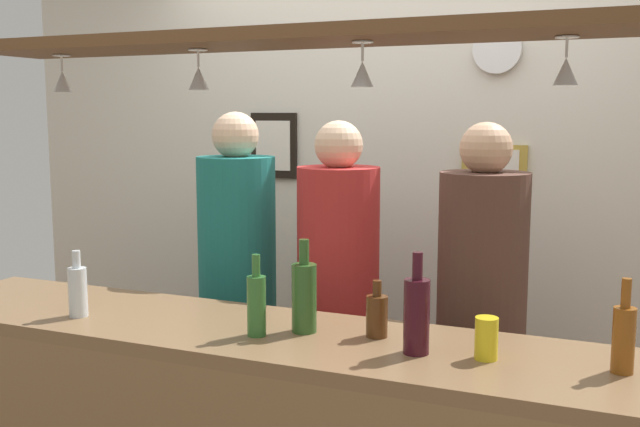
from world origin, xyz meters
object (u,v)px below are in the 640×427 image
(person_left_teal_shirt, at_px, (237,268))
(bottle_beer_brown_stubby, at_px, (377,315))
(drink_can, at_px, (486,338))
(bottle_beer_green_import, at_px, (255,303))
(bottle_soda_clear, at_px, (78,290))
(person_right_brown_shirt, at_px, (482,297))
(picture_frame_caricature, at_px, (274,146))
(bottle_champagne_green, at_px, (304,296))
(wall_clock, at_px, (497,49))
(picture_frame_lower_pair, at_px, (494,164))
(bottle_beer_amber_tall, at_px, (624,337))
(person_middle_red_shirt, at_px, (338,282))
(bottle_wine_dark_red, at_px, (417,314))

(person_left_teal_shirt, relative_size, bottle_beer_brown_stubby, 9.53)
(drink_can, bearing_deg, bottle_beer_green_import, -175.47)
(person_left_teal_shirt, height_order, bottle_soda_clear, person_left_teal_shirt)
(person_right_brown_shirt, xyz_separation_m, picture_frame_caricature, (-1.23, 0.69, 0.53))
(person_left_teal_shirt, bearing_deg, drink_can, -30.87)
(bottle_champagne_green, relative_size, drink_can, 2.46)
(person_left_teal_shirt, relative_size, bottle_soda_clear, 7.46)
(bottle_champagne_green, relative_size, bottle_beer_green_import, 1.15)
(bottle_beer_green_import, relative_size, wall_clock, 1.18)
(picture_frame_lower_pair, bearing_deg, drink_can, -80.79)
(bottle_beer_amber_tall, xyz_separation_m, picture_frame_caricature, (-1.73, 1.38, 0.43))
(person_left_teal_shirt, xyz_separation_m, person_middle_red_shirt, (0.48, 0.00, -0.02))
(person_right_brown_shirt, xyz_separation_m, picture_frame_lower_pair, (-0.08, 0.69, 0.46))
(person_left_teal_shirt, xyz_separation_m, bottle_wine_dark_red, (1.02, -0.75, 0.10))
(person_right_brown_shirt, distance_m, bottle_beer_green_import, 0.97)
(bottle_beer_green_import, relative_size, picture_frame_caricature, 0.76)
(bottle_wine_dark_red, distance_m, drink_can, 0.21)
(wall_clock, bearing_deg, bottle_wine_dark_red, -88.65)
(bottle_beer_brown_stubby, height_order, wall_clock, wall_clock)
(bottle_soda_clear, distance_m, picture_frame_lower_pair, 1.93)
(picture_frame_caricature, xyz_separation_m, wall_clock, (1.14, -0.01, 0.46))
(person_right_brown_shirt, distance_m, bottle_beer_amber_tall, 0.86)
(bottle_beer_amber_tall, height_order, picture_frame_caricature, picture_frame_caricature)
(bottle_beer_green_import, xyz_separation_m, picture_frame_lower_pair, (0.48, 1.47, 0.36))
(person_left_teal_shirt, bearing_deg, bottle_beer_amber_tall, -23.77)
(picture_frame_caricature, bearing_deg, bottle_beer_brown_stubby, -52.60)
(bottle_soda_clear, xyz_separation_m, drink_can, (1.37, 0.10, -0.03))
(person_middle_red_shirt, height_order, bottle_beer_green_import, person_middle_red_shirt)
(bottle_champagne_green, xyz_separation_m, bottle_beer_green_import, (-0.13, -0.10, -0.01))
(bottle_soda_clear, xyz_separation_m, bottle_beer_amber_tall, (1.73, 0.13, 0.01))
(bottle_soda_clear, distance_m, picture_frame_caricature, 1.57)
(picture_frame_lower_pair, bearing_deg, bottle_beer_green_import, -108.13)
(person_left_teal_shirt, height_order, picture_frame_lower_pair, person_left_teal_shirt)
(drink_can, distance_m, picture_frame_lower_pair, 1.48)
(bottle_beer_brown_stubby, height_order, picture_frame_caricature, picture_frame_caricature)
(wall_clock, bearing_deg, person_right_brown_shirt, -82.89)
(bottle_beer_amber_tall, bearing_deg, bottle_beer_brown_stubby, 176.25)
(bottle_soda_clear, xyz_separation_m, picture_frame_caricature, (0.00, 1.51, 0.43))
(person_left_teal_shirt, distance_m, person_middle_red_shirt, 0.48)
(bottle_wine_dark_red, bearing_deg, person_middle_red_shirt, 125.65)
(person_right_brown_shirt, relative_size, drink_can, 13.76)
(bottle_beer_amber_tall, bearing_deg, picture_frame_lower_pair, 113.06)
(bottle_champagne_green, height_order, picture_frame_caricature, picture_frame_caricature)
(person_left_teal_shirt, height_order, bottle_beer_green_import, person_left_teal_shirt)
(picture_frame_caricature, bearing_deg, person_right_brown_shirt, -29.26)
(bottle_beer_amber_tall, bearing_deg, drink_can, -174.73)
(person_right_brown_shirt, bearing_deg, bottle_beer_green_import, -125.82)
(bottle_beer_green_import, distance_m, drink_can, 0.71)
(person_left_teal_shirt, relative_size, bottle_champagne_green, 5.72)
(bottle_beer_brown_stubby, relative_size, drink_can, 1.48)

